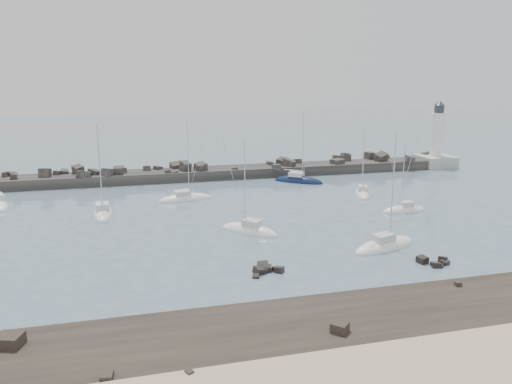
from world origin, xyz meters
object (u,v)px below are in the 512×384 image
(lighthouse, at_px, (436,152))
(sailboat_8, at_px, (404,211))
(sailboat_4, at_px, (185,199))
(sailboat_9, at_px, (362,194))
(sailboat_5, at_px, (249,231))
(sailboat_6, at_px, (385,247))
(sailboat_3, at_px, (103,214))
(sailboat_7, at_px, (298,181))

(lighthouse, relative_size, sailboat_8, 1.36)
(sailboat_4, bearing_deg, sailboat_9, -7.56)
(lighthouse, xyz_separation_m, sailboat_5, (-49.17, -34.25, -2.95))
(sailboat_6, distance_m, sailboat_9, 25.70)
(sailboat_5, bearing_deg, sailboat_4, 108.01)
(sailboat_5, bearing_deg, sailboat_9, 32.84)
(lighthouse, height_order, sailboat_6, lighthouse)
(sailboat_4, bearing_deg, sailboat_5, -71.99)
(sailboat_5, distance_m, sailboat_6, 16.60)
(sailboat_6, distance_m, sailboat_8, 16.67)
(sailboat_6, bearing_deg, lighthouse, 50.90)
(lighthouse, distance_m, sailboat_3, 70.74)
(lighthouse, bearing_deg, sailboat_9, -143.48)
(sailboat_3, bearing_deg, sailboat_4, 24.66)
(lighthouse, distance_m, sailboat_7, 34.49)
(lighthouse, relative_size, sailboat_6, 1.03)
(sailboat_7, distance_m, sailboat_8, 24.22)
(lighthouse, distance_m, sailboat_8, 39.78)
(sailboat_9, bearing_deg, sailboat_6, -110.49)
(sailboat_3, relative_size, sailboat_7, 0.95)
(sailboat_3, height_order, sailboat_9, sailboat_3)
(sailboat_4, distance_m, sailboat_6, 34.08)
(sailboat_3, distance_m, sailboat_8, 43.03)
(sailboat_4, bearing_deg, sailboat_3, -155.34)
(sailboat_4, distance_m, sailboat_9, 28.87)
(sailboat_6, height_order, sailboat_8, sailboat_6)
(sailboat_7, xyz_separation_m, sailboat_9, (6.94, -11.88, -0.01))
(sailboat_8, bearing_deg, sailboat_4, 153.77)
(sailboat_6, distance_m, sailboat_7, 36.01)
(sailboat_3, xyz_separation_m, sailboat_9, (40.81, 1.80, -0.01))
(sailboat_5, relative_size, sailboat_9, 1.09)
(sailboat_3, relative_size, sailboat_4, 1.04)
(sailboat_5, xyz_separation_m, sailboat_6, (13.64, -9.47, 0.00))
(sailboat_5, bearing_deg, sailboat_6, -34.76)
(sailboat_6, xyz_separation_m, sailboat_9, (9.00, 24.07, -0.01))
(lighthouse, height_order, sailboat_3, lighthouse)
(sailboat_3, distance_m, sailboat_6, 38.83)
(sailboat_6, bearing_deg, sailboat_9, 69.51)
(sailboat_8, bearing_deg, sailboat_7, 109.75)
(sailboat_7, bearing_deg, sailboat_9, -59.71)
(lighthouse, relative_size, sailboat_7, 1.00)
(lighthouse, relative_size, sailboat_9, 1.24)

